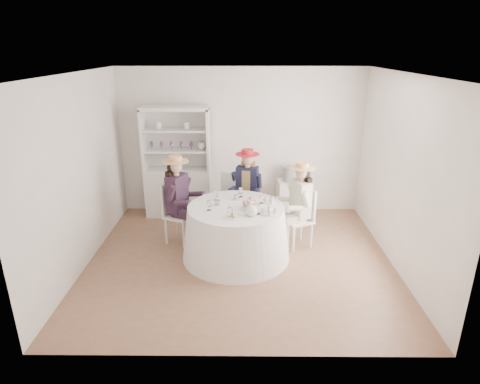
{
  "coord_description": "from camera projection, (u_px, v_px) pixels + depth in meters",
  "views": [
    {
      "loc": [
        0.05,
        -5.32,
        3.03
      ],
      "look_at": [
        0.0,
        0.1,
        1.05
      ],
      "focal_mm": 30.0,
      "sensor_mm": 36.0,
      "label": 1
    }
  ],
  "objects": [
    {
      "name": "sandwich_plate",
      "position": [
        233.0,
        216.0,
        5.51
      ],
      "size": [
        0.26,
        0.26,
        0.06
      ],
      "rotation": [
        0.0,
        0.0,
        0.07
      ],
      "color": "white",
      "rests_on": "tea_table"
    },
    {
      "name": "spare_chair",
      "position": [
        234.0,
        197.0,
        7.05
      ],
      "size": [
        0.54,
        0.54,
        1.0
      ],
      "rotation": [
        0.0,
        0.0,
        2.75
      ],
      "color": "silver",
      "rests_on": "ground"
    },
    {
      "name": "flower_arrangement",
      "position": [
        250.0,
        203.0,
        5.79
      ],
      "size": [
        0.17,
        0.17,
        0.06
      ],
      "rotation": [
        0.0,
        0.0,
        -0.18
      ],
      "color": "pink",
      "rests_on": "tea_table"
    },
    {
      "name": "stemware_set",
      "position": [
        236.0,
        202.0,
        5.84
      ],
      "size": [
        0.85,
        0.88,
        0.15
      ],
      "color": "white",
      "rests_on": "tea_table"
    },
    {
      "name": "teacup_b",
      "position": [
        236.0,
        197.0,
        6.13
      ],
      "size": [
        0.08,
        0.08,
        0.07
      ],
      "primitive_type": "imported",
      "rotation": [
        0.0,
        0.0,
        -0.1
      ],
      "color": "white",
      "rests_on": "tea_table"
    },
    {
      "name": "table_teapot",
      "position": [
        252.0,
        211.0,
        5.53
      ],
      "size": [
        0.24,
        0.17,
        0.18
      ],
      "rotation": [
        0.0,
        0.0,
        0.33
      ],
      "color": "white",
      "rests_on": "tea_table"
    },
    {
      "name": "side_table",
      "position": [
        289.0,
        198.0,
        7.56
      ],
      "size": [
        0.46,
        0.46,
        0.67
      ],
      "primitive_type": "cube",
      "rotation": [
        0.0,
        0.0,
        0.07
      ],
      "color": "silver",
      "rests_on": "ground"
    },
    {
      "name": "hatbox",
      "position": [
        290.0,
        174.0,
        7.4
      ],
      "size": [
        0.31,
        0.31,
        0.28
      ],
      "primitive_type": "cylinder",
      "rotation": [
        0.0,
        0.0,
        0.12
      ],
      "color": "black",
      "rests_on": "side_table"
    },
    {
      "name": "hutch",
      "position": [
        179.0,
        178.0,
        7.46
      ],
      "size": [
        1.37,
        0.89,
        2.04
      ],
      "rotation": [
        0.0,
        0.0,
        0.4
      ],
      "color": "silver",
      "rests_on": "ground"
    },
    {
      "name": "flower_bowl",
      "position": [
        249.0,
        208.0,
        5.76
      ],
      "size": [
        0.23,
        0.23,
        0.05
      ],
      "primitive_type": "imported",
      "rotation": [
        0.0,
        0.0,
        -0.13
      ],
      "color": "white",
      "rests_on": "tea_table"
    },
    {
      "name": "tea_table",
      "position": [
        236.0,
        232.0,
        6.01
      ],
      "size": [
        1.62,
        1.62,
        0.82
      ],
      "rotation": [
        0.0,
        0.0,
        0.31
      ],
      "color": "white",
      "rests_on": "ground"
    },
    {
      "name": "ceiling",
      "position": [
        240.0,
        73.0,
        5.11
      ],
      "size": [
        4.5,
        4.5,
        0.0
      ],
      "primitive_type": "plane",
      "rotation": [
        3.14,
        0.0,
        0.0
      ],
      "color": "white",
      "rests_on": "wall_back"
    },
    {
      "name": "guest_mid",
      "position": [
        247.0,
        185.0,
        6.83
      ],
      "size": [
        0.53,
        0.57,
        1.42
      ],
      "rotation": [
        0.0,
        0.0,
        -0.23
      ],
      "color": "silver",
      "rests_on": "ground"
    },
    {
      "name": "wall_front",
      "position": [
        238.0,
        239.0,
        3.7
      ],
      "size": [
        4.5,
        0.0,
        4.5
      ],
      "primitive_type": "plane",
      "rotation": [
        -1.57,
        0.0,
        0.0
      ],
      "color": "silver",
      "rests_on": "ground"
    },
    {
      "name": "teacup_c",
      "position": [
        250.0,
        200.0,
        6.01
      ],
      "size": [
        0.12,
        0.12,
        0.07
      ],
      "primitive_type": "imported",
      "rotation": [
        0.0,
        0.0,
        -0.35
      ],
      "color": "white",
      "rests_on": "tea_table"
    },
    {
      "name": "wall_left",
      "position": [
        79.0,
        174.0,
        5.6
      ],
      "size": [
        0.0,
        4.5,
        4.5
      ],
      "primitive_type": "plane",
      "rotation": [
        1.57,
        0.0,
        1.57
      ],
      "color": "silver",
      "rests_on": "ground"
    },
    {
      "name": "wall_back",
      "position": [
        241.0,
        142.0,
        7.46
      ],
      "size": [
        4.5,
        0.0,
        4.5
      ],
      "primitive_type": "plane",
      "rotation": [
        1.57,
        0.0,
        0.0
      ],
      "color": "silver",
      "rests_on": "ground"
    },
    {
      "name": "wall_right",
      "position": [
        402.0,
        175.0,
        5.56
      ],
      "size": [
        0.0,
        4.5,
        4.5
      ],
      "primitive_type": "plane",
      "rotation": [
        1.57,
        0.0,
        -1.57
      ],
      "color": "silver",
      "rests_on": "ground"
    },
    {
      "name": "teacup_a",
      "position": [
        218.0,
        203.0,
        5.91
      ],
      "size": [
        0.09,
        0.09,
        0.07
      ],
      "primitive_type": "imported",
      "rotation": [
        0.0,
        0.0,
        -0.12
      ],
      "color": "white",
      "rests_on": "tea_table"
    },
    {
      "name": "guest_left",
      "position": [
        179.0,
        195.0,
        6.33
      ],
      "size": [
        0.61,
        0.55,
        1.45
      ],
      "rotation": [
        0.0,
        0.0,
        1.15
      ],
      "color": "silver",
      "rests_on": "ground"
    },
    {
      "name": "ground",
      "position": [
        240.0,
        260.0,
        6.04
      ],
      "size": [
        4.5,
        4.5,
        0.0
      ],
      "primitive_type": "plane",
      "color": "brown",
      "rests_on": "ground"
    },
    {
      "name": "cupcake_stand",
      "position": [
        269.0,
        208.0,
        5.59
      ],
      "size": [
        0.26,
        0.26,
        0.24
      ],
      "rotation": [
        0.0,
        0.0,
        -0.33
      ],
      "color": "white",
      "rests_on": "tea_table"
    },
    {
      "name": "guest_right",
      "position": [
        299.0,
        200.0,
        6.2
      ],
      "size": [
        0.58,
        0.53,
        1.39
      ],
      "rotation": [
        0.0,
        0.0,
        -1.17
      ],
      "color": "silver",
      "rests_on": "ground"
    }
  ]
}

